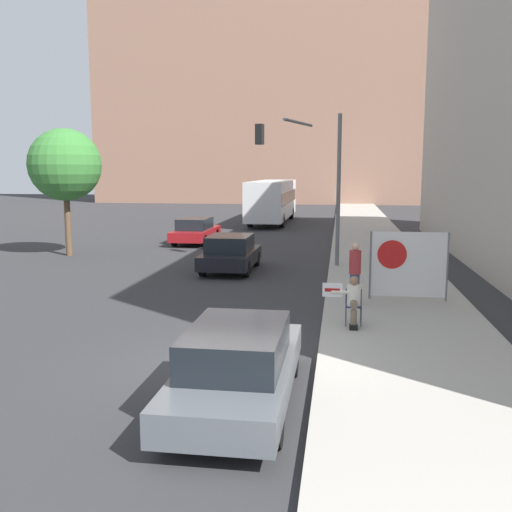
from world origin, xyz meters
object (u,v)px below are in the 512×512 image
(traffic_light_pole, at_px, (309,163))
(parked_car_curbside, at_px, (238,365))
(jogger_on_sidewalk, at_px, (355,272))
(street_tree_near_curb, at_px, (65,165))
(protest_banner, at_px, (408,264))
(seated_protester, at_px, (353,299))
(car_on_road_nearest, at_px, (230,253))
(car_on_road_midblock, at_px, (195,230))
(city_bus_on_road, at_px, (273,199))

(traffic_light_pole, xyz_separation_m, parked_car_curbside, (-0.34, -14.27, -3.54))
(jogger_on_sidewalk, distance_m, parked_car_curbside, 7.64)
(traffic_light_pole, height_order, street_tree_near_curb, traffic_light_pole)
(protest_banner, height_order, parked_car_curbside, protest_banner)
(seated_protester, distance_m, traffic_light_pole, 10.14)
(protest_banner, relative_size, traffic_light_pole, 0.38)
(car_on_road_nearest, distance_m, car_on_road_midblock, 9.14)
(seated_protester, xyz_separation_m, protest_banner, (1.65, 3.06, 0.41))
(seated_protester, relative_size, parked_car_curbside, 0.26)
(protest_banner, height_order, traffic_light_pole, traffic_light_pole)
(car_on_road_nearest, bearing_deg, jogger_on_sidewalk, -49.45)
(jogger_on_sidewalk, height_order, protest_banner, protest_banner)
(seated_protester, distance_m, car_on_road_midblock, 18.36)
(jogger_on_sidewalk, xyz_separation_m, protest_banner, (1.55, 0.59, 0.17))
(parked_car_curbside, bearing_deg, city_bus_on_road, 95.84)
(city_bus_on_road, bearing_deg, seated_protester, -79.37)
(parked_car_curbside, bearing_deg, seated_protester, 67.60)
(car_on_road_nearest, bearing_deg, car_on_road_midblock, 113.17)
(protest_banner, xyz_separation_m, car_on_road_nearest, (-6.29, 4.95, -0.51))
(car_on_road_midblock, distance_m, city_bus_on_road, 13.26)
(car_on_road_nearest, bearing_deg, traffic_light_pole, 25.02)
(parked_car_curbside, xyz_separation_m, street_tree_near_curb, (-10.92, 15.81, 3.50))
(car_on_road_midblock, xyz_separation_m, street_tree_near_curb, (-4.69, -5.47, 3.50))
(traffic_light_pole, distance_m, car_on_road_midblock, 10.24)
(protest_banner, bearing_deg, city_bus_on_road, 105.23)
(street_tree_near_curb, bearing_deg, car_on_road_nearest, -19.47)
(car_on_road_nearest, distance_m, city_bus_on_road, 21.38)
(car_on_road_nearest, xyz_separation_m, street_tree_near_curb, (-8.29, 2.93, 3.49))
(jogger_on_sidewalk, distance_m, protest_banner, 1.67)
(car_on_road_midblock, bearing_deg, seated_protester, -63.35)
(car_on_road_midblock, height_order, city_bus_on_road, city_bus_on_road)
(street_tree_near_curb, bearing_deg, seated_protester, -40.24)
(jogger_on_sidewalk, bearing_deg, protest_banner, 166.76)
(jogger_on_sidewalk, bearing_deg, street_tree_near_curb, -67.05)
(seated_protester, height_order, city_bus_on_road, city_bus_on_road)
(parked_car_curbside, height_order, street_tree_near_curb, street_tree_near_curb)
(seated_protester, height_order, street_tree_near_curb, street_tree_near_curb)
(parked_car_curbside, bearing_deg, street_tree_near_curb, 124.64)
(street_tree_near_curb, bearing_deg, jogger_on_sidewalk, -33.03)
(traffic_light_pole, bearing_deg, car_on_road_nearest, -154.98)
(seated_protester, relative_size, car_on_road_midblock, 0.26)
(seated_protester, bearing_deg, street_tree_near_curb, 151.17)
(jogger_on_sidewalk, bearing_deg, car_on_road_nearest, -83.47)
(protest_banner, xyz_separation_m, car_on_road_midblock, (-9.88, 13.35, -0.52))
(seated_protester, distance_m, protest_banner, 3.50)
(car_on_road_midblock, bearing_deg, car_on_road_nearest, -66.83)
(protest_banner, relative_size, car_on_road_midblock, 0.48)
(car_on_road_midblock, distance_m, street_tree_near_curb, 8.01)
(seated_protester, bearing_deg, parked_car_curbside, -100.98)
(car_on_road_midblock, bearing_deg, traffic_light_pole, -46.88)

